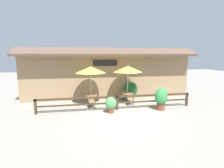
# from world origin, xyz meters

# --- Properties ---
(ground_plane) EXTENTS (60.00, 60.00, 0.00)m
(ground_plane) POSITION_xyz_m (0.00, 0.00, 0.00)
(ground_plane) COLOR gray
(building_facade) EXTENTS (14.28, 1.49, 4.23)m
(building_facade) POSITION_xyz_m (-0.00, 4.10, 2.16)
(building_facade) COLOR #997A56
(building_facade) RESTS_ON ground
(patio_railing) EXTENTS (10.40, 0.14, 0.95)m
(patio_railing) POSITION_xyz_m (0.00, 1.05, 0.70)
(patio_railing) COLOR #3D2D1E
(patio_railing) RESTS_ON ground
(patio_umbrella_near) EXTENTS (2.18, 2.18, 2.85)m
(patio_umbrella_near) POSITION_xyz_m (-1.62, 2.54, 2.58)
(patio_umbrella_near) COLOR #B7B2A8
(patio_umbrella_near) RESTS_ON ground
(dining_table_near) EXTENTS (0.91, 0.91, 0.74)m
(dining_table_near) POSITION_xyz_m (-1.62, 2.54, 0.59)
(dining_table_near) COLOR olive
(dining_table_near) RESTS_ON ground
(chair_near_streetside) EXTENTS (0.46, 0.46, 0.87)m
(chair_near_streetside) POSITION_xyz_m (-1.64, 1.80, 0.49)
(chair_near_streetside) COLOR olive
(chair_near_streetside) RESTS_ON ground
(chair_near_wallside) EXTENTS (0.47, 0.47, 0.87)m
(chair_near_wallside) POSITION_xyz_m (-1.61, 3.27, 0.49)
(chair_near_wallside) COLOR olive
(chair_near_wallside) RESTS_ON ground
(patio_umbrella_middle) EXTENTS (2.18, 2.18, 2.85)m
(patio_umbrella_middle) POSITION_xyz_m (1.17, 2.66, 2.58)
(patio_umbrella_middle) COLOR #B7B2A8
(patio_umbrella_middle) RESTS_ON ground
(dining_table_middle) EXTENTS (0.91, 0.91, 0.74)m
(dining_table_middle) POSITION_xyz_m (1.17, 2.66, 0.59)
(dining_table_middle) COLOR olive
(dining_table_middle) RESTS_ON ground
(chair_middle_streetside) EXTENTS (0.45, 0.45, 0.87)m
(chair_middle_streetside) POSITION_xyz_m (1.19, 2.01, 0.49)
(chair_middle_streetside) COLOR olive
(chair_middle_streetside) RESTS_ON ground
(chair_middle_wallside) EXTENTS (0.43, 0.43, 0.87)m
(chair_middle_wallside) POSITION_xyz_m (1.17, 3.32, 0.49)
(chair_middle_wallside) COLOR olive
(chair_middle_wallside) RESTS_ON ground
(potted_plant_entrance_palm) EXTENTS (0.85, 0.76, 1.49)m
(potted_plant_entrance_palm) POSITION_xyz_m (2.87, 0.50, 0.80)
(potted_plant_entrance_palm) COLOR brown
(potted_plant_entrance_palm) RESTS_ON ground
(potted_plant_corner_fern) EXTENTS (0.71, 0.64, 1.02)m
(potted_plant_corner_fern) POSITION_xyz_m (-0.51, 0.51, 0.56)
(potted_plant_corner_fern) COLOR brown
(potted_plant_corner_fern) RESTS_ON ground
(potted_plant_tall_tropical) EXTENTS (1.13, 1.02, 1.45)m
(potted_plant_tall_tropical) POSITION_xyz_m (1.67, 3.55, 0.81)
(potted_plant_tall_tropical) COLOR #564C47
(potted_plant_tall_tropical) RESTS_ON ground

